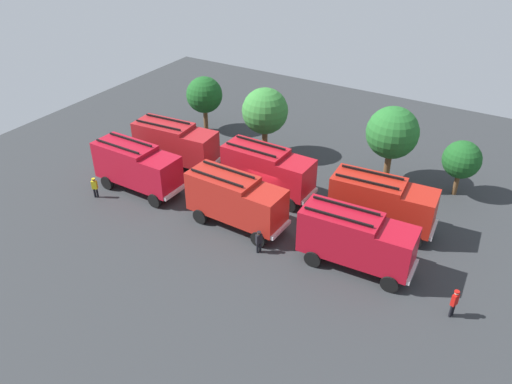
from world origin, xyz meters
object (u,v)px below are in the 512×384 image
at_px(fire_truck_5, 382,201).
at_px(fire_truck_2, 356,238).
at_px(tree_0, 204,95).
at_px(fire_truck_3, 175,143).
at_px(tree_2, 392,133).
at_px(tree_3, 462,160).
at_px(firefighter_1, 454,302).
at_px(firefighter_2, 95,187).
at_px(tree_1, 265,111).
at_px(traffic_cone_0, 361,244).
at_px(fire_truck_0, 137,166).
at_px(fire_truck_1, 236,199).
at_px(firefighter_0, 259,241).
at_px(fire_truck_4, 267,169).

bearing_deg(fire_truck_5, fire_truck_2, -94.02).
bearing_deg(tree_0, fire_truck_3, -73.72).
relative_size(tree_2, tree_3, 1.41).
bearing_deg(firefighter_1, fire_truck_5, -23.04).
relative_size(fire_truck_5, tree_0, 1.39).
distance_m(firefighter_1, tree_2, 15.34).
height_order(firefighter_2, tree_1, tree_1).
bearing_deg(traffic_cone_0, fire_truck_0, -174.01).
bearing_deg(fire_truck_0, fire_truck_1, 0.61).
relative_size(firefighter_0, traffic_cone_0, 2.30).
bearing_deg(firefighter_0, fire_truck_2, -133.14).
xyz_separation_m(fire_truck_4, tree_2, (7.26, 6.64, 2.09)).
xyz_separation_m(fire_truck_3, tree_0, (-2.10, 7.20, 1.40)).
bearing_deg(fire_truck_4, fire_truck_1, -86.59).
xyz_separation_m(tree_0, tree_2, (18.20, -0.57, 0.69)).
height_order(fire_truck_1, fire_truck_5, same).
bearing_deg(fire_truck_1, fire_truck_3, 154.35).
distance_m(firefighter_2, tree_0, 14.63).
distance_m(fire_truck_0, firefighter_1, 24.25).
distance_m(firefighter_2, tree_1, 15.19).
xyz_separation_m(fire_truck_0, fire_truck_2, (17.83, -0.11, 0.00)).
xyz_separation_m(tree_0, tree_1, (7.50, -1.61, 0.55)).
bearing_deg(firefighter_1, firefighter_2, 23.26).
distance_m(fire_truck_2, tree_2, 11.70).
distance_m(fire_truck_1, tree_2, 13.56).
xyz_separation_m(fire_truck_2, fire_truck_3, (-17.79, 4.76, 0.00)).
height_order(fire_truck_4, fire_truck_5, same).
relative_size(fire_truck_3, tree_1, 1.21).
bearing_deg(fire_truck_3, tree_0, 101.87).
distance_m(fire_truck_4, firefighter_0, 7.43).
bearing_deg(fire_truck_1, tree_3, 46.50).
bearing_deg(fire_truck_4, fire_truck_5, 1.70).
relative_size(tree_0, traffic_cone_0, 7.41).
bearing_deg(fire_truck_2, tree_2, 95.85).
xyz_separation_m(firefighter_0, tree_0, (-14.09, 13.82, 2.64)).
relative_size(fire_truck_1, tree_2, 1.16).
height_order(fire_truck_3, fire_truck_5, same).
bearing_deg(tree_2, firefighter_1, -57.57).
xyz_separation_m(fire_truck_4, firefighter_0, (3.15, -6.61, -1.24)).
distance_m(fire_truck_4, tree_2, 10.06).
height_order(fire_truck_1, tree_3, tree_3).
height_order(fire_truck_0, tree_0, tree_0).
distance_m(fire_truck_3, tree_3, 22.61).
height_order(fire_truck_1, fire_truck_4, same).
relative_size(fire_truck_4, tree_3, 1.63).
distance_m(fire_truck_1, tree_0, 16.37).
distance_m(tree_2, traffic_cone_0, 10.30).
xyz_separation_m(fire_truck_3, firefighter_1, (24.14, -6.04, -1.12)).
bearing_deg(tree_3, fire_truck_1, -135.60).
bearing_deg(fire_truck_1, traffic_cone_0, 14.89).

